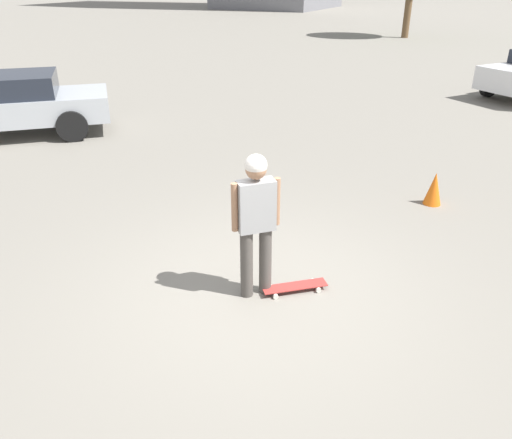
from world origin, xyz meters
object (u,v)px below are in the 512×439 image
(skateboard, at_px, (295,287))
(traffic_cone, at_px, (434,189))
(person, at_px, (256,216))
(car_parked_near, at_px, (9,104))

(skateboard, distance_m, traffic_cone, 3.60)
(traffic_cone, bearing_deg, skateboard, 162.75)
(person, bearing_deg, traffic_cone, 22.78)
(skateboard, relative_size, car_parked_near, 0.16)
(skateboard, height_order, traffic_cone, traffic_cone)
(person, distance_m, traffic_cone, 4.04)
(car_parked_near, xyz_separation_m, traffic_cone, (0.41, -9.63, -0.48))
(traffic_cone, bearing_deg, car_parked_near, 92.45)
(person, xyz_separation_m, car_parked_near, (3.27, 8.16, -0.29))
(car_parked_near, relative_size, traffic_cone, 8.14)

